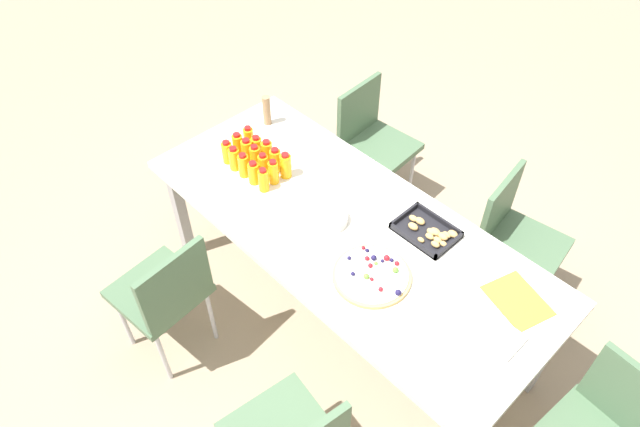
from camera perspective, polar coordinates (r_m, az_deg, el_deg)
name	(u,v)px	position (r m, az deg, el deg)	size (l,w,h in m)	color
ground_plane	(342,312)	(3.34, 2.20, -9.72)	(12.00, 12.00, 0.00)	gray
party_table	(346,233)	(2.82, 2.57, -1.98)	(2.12, 0.89, 0.74)	silver
chair_far_left	(372,137)	(3.66, 5.16, 7.58)	(0.43, 0.43, 0.83)	#4C6B4C
chair_near_left	(166,292)	(2.90, -15.05, -7.51)	(0.44, 0.44, 0.83)	#4C6B4C
chair_far_right	(514,234)	(3.21, 18.66, -1.96)	(0.45, 0.45, 0.83)	#4C6B4C
juice_bottle_0	(227,152)	(3.10, -9.17, 6.01)	(0.06, 0.06, 0.13)	#FAAB14
juice_bottle_1	(234,159)	(3.05, -8.49, 5.39)	(0.06, 0.06, 0.14)	#FAAC14
juice_bottle_2	(244,165)	(3.00, -7.58, 4.74)	(0.06, 0.06, 0.14)	#FAAE14
juice_bottle_3	(254,173)	(2.96, -6.59, 4.01)	(0.06, 0.06, 0.13)	#F9AC14
juice_bottle_4	(264,180)	(2.91, -5.61, 3.31)	(0.05, 0.05, 0.14)	#FAAD14
juice_bottle_5	(238,145)	(3.12, -8.14, 6.69)	(0.06, 0.06, 0.15)	#F9AD14
juice_bottle_6	(247,151)	(3.08, -7.24, 6.13)	(0.06, 0.06, 0.15)	#F9AD14
juice_bottle_7	(255,158)	(3.03, -6.43, 5.51)	(0.06, 0.06, 0.15)	#F9AE14
juice_bottle_8	(263,166)	(2.99, -5.63, 4.75)	(0.05, 0.05, 0.14)	#FAAC14
juice_bottle_9	(273,172)	(2.94, -4.64, 4.10)	(0.05, 0.05, 0.14)	#FAAD14
juice_bottle_10	(249,139)	(3.16, -7.07, 7.34)	(0.05, 0.05, 0.15)	#F9AE14
juice_bottle_11	(257,147)	(3.11, -6.29, 6.55)	(0.06, 0.06, 0.13)	#FAAE14
juice_bottle_12	(267,152)	(3.06, -5.27, 6.04)	(0.06, 0.06, 0.14)	#FAAF14
juice_bottle_13	(275,160)	(3.02, -4.44, 5.30)	(0.06, 0.06, 0.14)	#FAAC14
juice_bottle_14	(286,166)	(2.97, -3.43, 4.76)	(0.06, 0.06, 0.15)	#F9AE14
fruit_pizza	(372,275)	(2.56, 5.20, -6.08)	(0.35, 0.35, 0.05)	tan
snack_tray	(428,232)	(2.76, 10.67, -1.77)	(0.28, 0.21, 0.04)	black
plate_stack	(328,218)	(2.77, 0.83, -0.44)	(0.19, 0.19, 0.04)	silver
napkin_stack	(502,339)	(2.48, 17.55, -11.75)	(0.15, 0.15, 0.02)	white
cardboard_tube	(267,110)	(3.32, -5.30, 10.13)	(0.04, 0.04, 0.18)	#9E7A56
paper_folder	(518,300)	(2.62, 18.97, -8.14)	(0.26, 0.20, 0.01)	yellow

